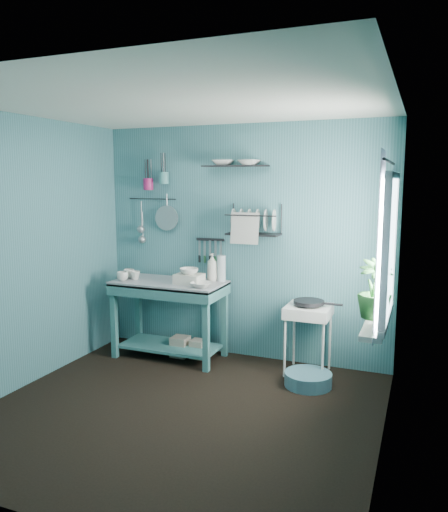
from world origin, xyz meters
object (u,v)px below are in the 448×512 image
at_px(soap_bottle, 212,267).
at_px(storage_tin_large, 180,346).
at_px(mug_mid, 135,275).
at_px(hotplate_stand, 308,340).
at_px(wash_tub, 189,279).
at_px(potted_plant, 375,289).
at_px(water_bottle, 222,268).
at_px(storage_tin_small, 198,349).
at_px(floor_basin, 308,379).
at_px(colander, 167,218).
at_px(mug_right, 129,274).
at_px(frying_pan, 309,302).
at_px(mug_left, 122,276).
at_px(utensil_cup_teal, 164,178).
at_px(dish_rack, 254,220).
at_px(utensil_cup_magenta, 148,184).
at_px(work_counter, 170,319).

height_order(soap_bottle, storage_tin_large, soap_bottle).
bearing_deg(mug_mid, hotplate_stand, 4.80).
distance_m(wash_tub, potted_plant, 2.03).
height_order(water_bottle, storage_tin_small, water_bottle).
height_order(mug_mid, storage_tin_small, mug_mid).
relative_size(mug_mid, potted_plant, 0.21).
bearing_deg(floor_basin, colander, 163.30).
bearing_deg(mug_right, frying_pan, 2.80).
height_order(mug_left, mug_right, same).
xyz_separation_m(utensil_cup_teal, potted_plant, (2.37, -0.92, -0.87)).
distance_m(mug_right, frying_pan, 2.01).
height_order(mug_right, water_bottle, water_bottle).
distance_m(storage_tin_large, storage_tin_small, 0.20).
height_order(dish_rack, colander, dish_rack).
height_order(dish_rack, utensil_cup_magenta, utensil_cup_magenta).
height_order(soap_bottle, floor_basin, soap_bottle).
height_order(mug_right, dish_rack, dish_rack).
distance_m(work_counter, mug_left, 0.69).
xyz_separation_m(hotplate_stand, utensil_cup_magenta, (-1.89, 0.18, 1.53)).
bearing_deg(water_bottle, mug_mid, -162.72).
distance_m(colander, storage_tin_large, 1.44).
relative_size(water_bottle, colander, 1.00).
bearing_deg(hotplate_stand, utensil_cup_magenta, -177.57).
distance_m(wash_tub, floor_basin, 1.58).
distance_m(potted_plant, floor_basin, 1.24).
xyz_separation_m(frying_pan, storage_tin_large, (-1.40, -0.05, -0.62)).
bearing_deg(soap_bottle, hotplate_stand, -5.41).
relative_size(colander, potted_plant, 0.59).
distance_m(water_bottle, dish_rack, 0.64).
height_order(frying_pan, colander, colander).
xyz_separation_m(wash_tub, utensil_cup_teal, (-0.44, 0.30, 1.05)).
xyz_separation_m(mug_left, floor_basin, (2.06, -0.06, -0.83)).
bearing_deg(storage_tin_large, wash_tub, -25.02).
bearing_deg(work_counter, soap_bottle, 34.18).
distance_m(dish_rack, storage_tin_large, 1.61).
height_order(utensil_cup_magenta, storage_tin_large, utensil_cup_magenta).
bearing_deg(dish_rack, work_counter, -158.17).
height_order(work_counter, storage_tin_large, work_counter).
distance_m(frying_pan, dish_rack, 1.01).
distance_m(hotplate_stand, utensil_cup_teal, 2.33).
distance_m(mug_right, colander, 0.75).
bearing_deg(mug_right, hotplate_stand, 2.80).
xyz_separation_m(mug_right, storage_tin_small, (0.80, 0.08, -0.79)).
relative_size(colander, floor_basin, 0.63).
relative_size(mug_mid, water_bottle, 0.36).
relative_size(work_counter, mug_mid, 11.89).
bearing_deg(floor_basin, mug_left, 178.31).
height_order(water_bottle, floor_basin, water_bottle).
bearing_deg(mug_mid, work_counter, 8.97).
bearing_deg(storage_tin_large, mug_mid, -167.09).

